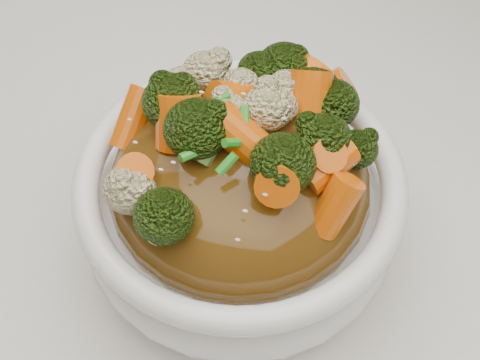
% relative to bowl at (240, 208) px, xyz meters
% --- Properties ---
extents(tablecloth, '(1.20, 0.80, 0.04)m').
position_rel_bowl_xyz_m(tablecloth, '(-0.03, 0.05, -0.06)').
color(tablecloth, silver).
rests_on(tablecloth, dining_table).
extents(bowl, '(0.23, 0.23, 0.08)m').
position_rel_bowl_xyz_m(bowl, '(0.00, 0.00, 0.00)').
color(bowl, white).
rests_on(bowl, tablecloth).
extents(sauce_base, '(0.19, 0.19, 0.08)m').
position_rel_bowl_xyz_m(sauce_base, '(0.00, 0.00, 0.03)').
color(sauce_base, '#4F310D').
rests_on(sauce_base, bowl).
extents(carrots, '(0.19, 0.19, 0.04)m').
position_rel_bowl_xyz_m(carrots, '(0.00, 0.00, 0.08)').
color(carrots, '#D95807').
rests_on(carrots, sauce_base).
extents(broccoli, '(0.19, 0.19, 0.04)m').
position_rel_bowl_xyz_m(broccoli, '(0.00, 0.00, 0.08)').
color(broccoli, black).
rests_on(broccoli, sauce_base).
extents(cauliflower, '(0.19, 0.19, 0.03)m').
position_rel_bowl_xyz_m(cauliflower, '(0.00, 0.00, 0.08)').
color(cauliflower, beige).
rests_on(cauliflower, sauce_base).
extents(scallions, '(0.14, 0.14, 0.02)m').
position_rel_bowl_xyz_m(scallions, '(0.00, 0.00, 0.08)').
color(scallions, '#258A1F').
rests_on(scallions, sauce_base).
extents(sesame_seeds, '(0.17, 0.17, 0.01)m').
position_rel_bowl_xyz_m(sesame_seeds, '(0.00, 0.00, 0.08)').
color(sesame_seeds, beige).
rests_on(sesame_seeds, sauce_base).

